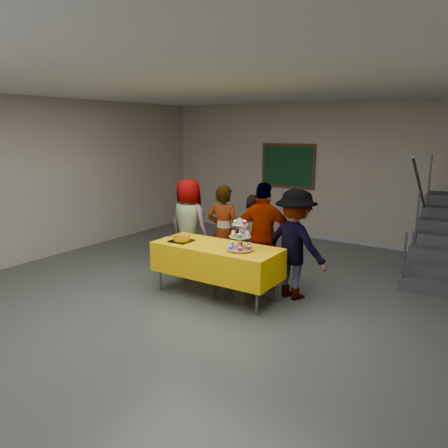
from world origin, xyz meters
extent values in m
plane|color=#4C514C|center=(0.00, 0.00, 0.00)|extent=(10.00, 10.00, 0.00)
cube|color=#AA9D89|center=(0.00, 5.00, 1.50)|extent=(8.00, 0.04, 3.00)
cube|color=#AA9D89|center=(-4.00, 0.00, 1.50)|extent=(0.04, 10.00, 3.00)
cube|color=silver|center=(0.00, 0.00, 3.00)|extent=(8.00, 10.00, 0.04)
cube|color=#999999|center=(0.00, 4.98, 0.06)|extent=(7.90, 0.03, 0.12)
cylinder|color=#595960|center=(-0.98, 0.60, 0.36)|extent=(0.04, 0.04, 0.73)
cylinder|color=#595960|center=(0.70, 0.60, 0.36)|extent=(0.04, 0.04, 0.73)
cylinder|color=#595960|center=(-0.98, 1.18, 0.36)|extent=(0.04, 0.04, 0.73)
cylinder|color=#595960|center=(0.70, 1.18, 0.36)|extent=(0.04, 0.04, 0.73)
cube|color=#595960|center=(-0.14, 0.89, 0.74)|extent=(1.80, 0.70, 0.02)
cube|color=#FFBC05|center=(-0.14, 0.89, 0.55)|extent=(1.88, 0.78, 0.44)
cylinder|color=silver|center=(0.29, 0.84, 0.78)|extent=(0.18, 0.18, 0.01)
cylinder|color=silver|center=(0.29, 0.84, 0.98)|extent=(0.02, 0.02, 0.42)
cylinder|color=silver|center=(0.29, 0.84, 0.80)|extent=(0.38, 0.38, 0.01)
cylinder|color=silver|center=(0.29, 0.84, 0.97)|extent=(0.30, 0.30, 0.01)
cylinder|color=silver|center=(0.29, 0.84, 1.14)|extent=(0.22, 0.22, 0.01)
cube|color=black|center=(-0.70, 0.79, 0.78)|extent=(0.30, 0.30, 0.02)
cylinder|color=#FFA200|center=(-0.70, 0.79, 0.82)|extent=(0.25, 0.25, 0.07)
ellipsoid|color=#FFA200|center=(-0.70, 0.79, 0.86)|extent=(0.25, 0.25, 0.05)
ellipsoid|color=white|center=(-0.66, 0.75, 0.88)|extent=(0.08, 0.08, 0.02)
cube|color=silver|center=(-0.72, 0.66, 0.88)|extent=(0.30, 0.16, 0.04)
imported|color=slate|center=(-1.25, 1.67, 0.80)|extent=(0.81, 0.56, 1.60)
imported|color=slate|center=(-0.49, 1.61, 0.78)|extent=(0.62, 0.47, 1.55)
imported|color=slate|center=(0.03, 1.66, 0.71)|extent=(0.85, 0.77, 1.43)
imported|color=slate|center=(0.29, 1.54, 0.82)|extent=(1.03, 0.62, 1.65)
imported|color=slate|center=(0.83, 1.48, 0.80)|extent=(1.15, 0.83, 1.60)
cube|color=#424447|center=(2.70, 2.75, 0.09)|extent=(1.30, 0.30, 0.18)
cylinder|color=#595960|center=(2.10, 2.70, 0.45)|extent=(0.04, 0.04, 0.90)
cylinder|color=#595960|center=(2.10, 3.50, 0.99)|extent=(0.04, 0.04, 0.90)
cylinder|color=#595960|center=(2.10, 4.40, 1.53)|extent=(0.04, 0.04, 0.90)
cylinder|color=#595960|center=(2.10, 3.55, 1.44)|extent=(0.04, 1.85, 1.20)
cube|color=#472B16|center=(-0.95, 4.97, 1.60)|extent=(1.30, 0.04, 1.00)
cube|color=#133B1E|center=(-0.95, 4.94, 1.60)|extent=(1.18, 0.02, 0.88)
camera|label=1|loc=(3.30, -4.15, 2.41)|focal=35.00mm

